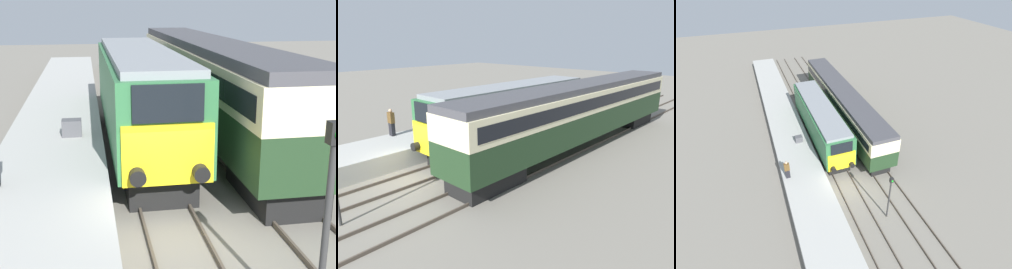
% 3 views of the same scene
% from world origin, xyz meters
% --- Properties ---
extents(ground_plane, '(120.00, 120.00, 0.00)m').
position_xyz_m(ground_plane, '(0.00, 0.00, 0.00)').
color(ground_plane, slate).
extents(platform_left, '(3.50, 50.00, 1.04)m').
position_xyz_m(platform_left, '(-3.30, 8.00, 0.52)').
color(platform_left, '#A8A8A3').
rests_on(platform_left, ground_plane).
extents(rails_near_track, '(1.51, 60.00, 0.14)m').
position_xyz_m(rails_near_track, '(0.00, 5.00, 0.07)').
color(rails_near_track, '#4C4238').
rests_on(rails_near_track, ground_plane).
extents(rails_far_track, '(1.50, 60.00, 0.14)m').
position_xyz_m(rails_far_track, '(3.40, 5.00, 0.07)').
color(rails_far_track, '#4C4238').
rests_on(rails_far_track, ground_plane).
extents(locomotive, '(2.70, 13.40, 4.02)m').
position_xyz_m(locomotive, '(0.00, 7.60, 2.22)').
color(locomotive, black).
rests_on(locomotive, ground_plane).
extents(passenger_carriage, '(2.75, 21.14, 4.16)m').
position_xyz_m(passenger_carriage, '(3.40, 10.37, 2.53)').
color(passenger_carriage, black).
rests_on(passenger_carriage, ground_plane).
extents(person_on_platform, '(0.44, 0.26, 1.68)m').
position_xyz_m(person_on_platform, '(-4.59, 1.63, 1.88)').
color(person_on_platform, black).
rests_on(person_on_platform, platform_left).
extents(signal_post, '(0.24, 0.28, 3.96)m').
position_xyz_m(signal_post, '(1.70, -4.08, 2.35)').
color(signal_post, '#333333').
rests_on(signal_post, ground_plane).
extents(luggage_crate, '(0.70, 0.56, 0.60)m').
position_xyz_m(luggage_crate, '(-2.64, 6.35, 1.34)').
color(luggage_crate, '#4C4C51').
rests_on(luggage_crate, platform_left).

